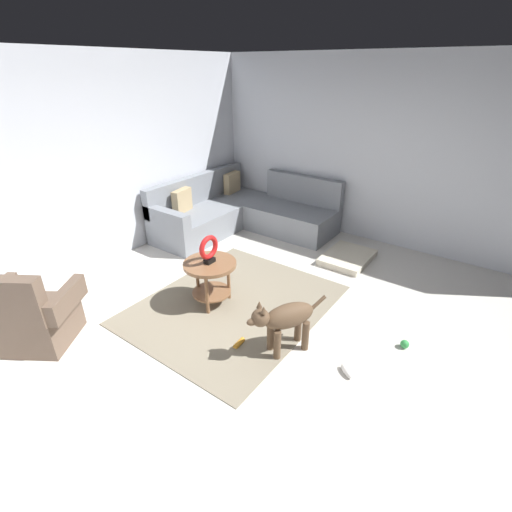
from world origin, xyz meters
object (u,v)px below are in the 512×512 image
at_px(dog_toy_rope, 239,343).
at_px(dog_toy_ball, 405,344).
at_px(sectional_couch, 241,213).
at_px(torus_sculpture, 209,249).
at_px(armchair, 34,317).
at_px(dog_bed_mat, 348,257).
at_px(side_table, 210,272).
at_px(dog, 285,319).
at_px(dog_toy_bone, 347,371).

bearing_deg(dog_toy_rope, dog_toy_ball, -55.29).
relative_size(sectional_couch, torus_sculpture, 6.90).
distance_m(dog_toy_ball, dog_toy_rope, 1.65).
distance_m(sectional_couch, armchair, 3.50).
height_order(dog_bed_mat, dog_toy_rope, dog_bed_mat).
relative_size(armchair, side_table, 1.66).
distance_m(side_table, dog_bed_mat, 2.16).
distance_m(dog_bed_mat, dog, 2.19).
height_order(dog_bed_mat, dog_toy_ball, dog_bed_mat).
bearing_deg(dog, sectional_couch, -15.61).
xyz_separation_m(sectional_couch, dog_toy_bone, (-2.09, -2.84, -0.26)).
bearing_deg(dog_toy_rope, dog_toy_bone, -75.37).
distance_m(side_table, dog_toy_bone, 1.80).
relative_size(sectional_couch, dog, 2.93).
distance_m(torus_sculpture, dog_toy_bone, 1.89).
height_order(torus_sculpture, dog_toy_bone, torus_sculpture).
bearing_deg(side_table, dog_toy_rope, -119.12).
bearing_deg(dog_toy_rope, armchair, 124.98).
bearing_deg(dog_bed_mat, sectional_couch, 89.84).
height_order(armchair, dog_toy_rope, armchair).
distance_m(armchair, dog_bed_mat, 3.93).
bearing_deg(torus_sculpture, dog_toy_bone, -94.35).
relative_size(side_table, dog_toy_rope, 4.11).
relative_size(torus_sculpture, dog_bed_mat, 0.41).
bearing_deg(dog_toy_ball, torus_sculpture, 104.44).
xyz_separation_m(dog_bed_mat, dog_toy_bone, (-2.08, -0.90, -0.01)).
bearing_deg(dog_toy_bone, dog_toy_ball, -25.70).
relative_size(dog_toy_ball, dog_toy_bone, 0.47).
relative_size(dog_bed_mat, dog, 1.04).
bearing_deg(dog_toy_ball, armchair, 124.86).
bearing_deg(dog, dog_toy_rope, 55.41).
bearing_deg(dog_toy_ball, sectional_couch, 65.83).
distance_m(dog_bed_mat, dog_toy_ball, 1.86).
distance_m(armchair, dog_toy_rope, 2.02).
distance_m(dog_bed_mat, dog_toy_bone, 2.26).
distance_m(torus_sculpture, dog_toy_rope, 1.08).
bearing_deg(side_table, dog_bed_mat, -23.81).
bearing_deg(dog_toy_rope, sectional_couch, 37.48).
bearing_deg(dog_toy_ball, dog_bed_mat, 40.76).
bearing_deg(dog_toy_bone, torus_sculpture, 85.65).
bearing_deg(dog_toy_ball, dog_toy_bone, 154.30).
bearing_deg(armchair, dog_bed_mat, 29.80).
bearing_deg(dog_toy_rope, dog_bed_mat, -3.31).
xyz_separation_m(sectional_couch, torus_sculpture, (-1.95, -1.08, 0.42)).
height_order(armchair, dog, armchair).
relative_size(dog_bed_mat, dog_toy_bone, 4.44).
height_order(armchair, dog_toy_ball, armchair).
height_order(side_table, dog_toy_rope, side_table).
bearing_deg(torus_sculpture, dog_bed_mat, -23.81).
xyz_separation_m(sectional_couch, dog_toy_rope, (-2.35, -1.81, -0.26)).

